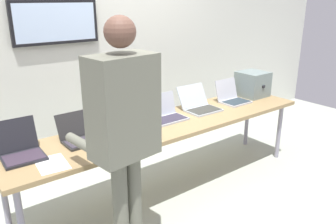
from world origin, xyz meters
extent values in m
cube|color=#9CA295|center=(0.00, 0.00, -0.02)|extent=(8.00, 8.00, 0.04)
cube|color=beige|center=(0.00, 1.13, 1.34)|extent=(8.00, 0.06, 2.67)
cube|color=black|center=(-0.64, 1.08, 1.65)|extent=(0.90, 0.05, 0.44)
cube|color=#AFC7E3|center=(-0.64, 1.06, 1.65)|extent=(0.84, 0.02, 0.38)
cube|color=#93774D|center=(0.00, 0.00, 0.71)|extent=(3.22, 0.70, 0.04)
cylinder|color=gray|center=(1.51, -0.25, 0.35)|extent=(0.05, 0.05, 0.69)
cylinder|color=gray|center=(-1.51, 0.25, 0.35)|extent=(0.05, 0.05, 0.69)
cylinder|color=gray|center=(1.51, 0.25, 0.35)|extent=(0.05, 0.05, 0.69)
cube|color=slate|center=(1.39, 0.12, 0.88)|extent=(0.33, 0.32, 0.30)
cube|color=black|center=(1.39, -0.05, 0.88)|extent=(0.04, 0.01, 0.03)
cube|color=black|center=(-1.36, 0.04, 0.74)|extent=(0.31, 0.27, 0.02)
cube|color=#342936|center=(-1.37, 0.03, 0.76)|extent=(0.28, 0.22, 0.00)
cube|color=black|center=(-1.36, 0.21, 0.88)|extent=(0.31, 0.09, 0.25)
cube|color=#221D32|center=(-1.36, 0.21, 0.88)|extent=(0.28, 0.08, 0.22)
cube|color=#252425|center=(-0.87, 0.05, 0.74)|extent=(0.33, 0.23, 0.02)
cube|color=#332D37|center=(-0.87, 0.04, 0.76)|extent=(0.30, 0.18, 0.00)
cube|color=#252425|center=(-0.87, 0.20, 0.85)|extent=(0.32, 0.10, 0.21)
cube|color=black|center=(-0.87, 0.21, 0.85)|extent=(0.30, 0.08, 0.18)
cube|color=#ACB5BB|center=(-0.40, 0.05, 0.74)|extent=(0.33, 0.26, 0.02)
cube|color=#352D33|center=(-0.40, 0.04, 0.76)|extent=(0.30, 0.21, 0.00)
cube|color=#ACB5BB|center=(-0.39, 0.22, 0.86)|extent=(0.32, 0.12, 0.23)
cube|color=black|center=(-0.39, 0.22, 0.86)|extent=(0.29, 0.10, 0.20)
cube|color=#A9AFBA|center=(0.03, 0.04, 0.74)|extent=(0.35, 0.23, 0.02)
cube|color=#2D2937|center=(0.03, 0.03, 0.76)|extent=(0.32, 0.18, 0.00)
cube|color=#A9AFBA|center=(0.03, 0.18, 0.86)|extent=(0.35, 0.06, 0.22)
cube|color=#2B4F82|center=(0.03, 0.19, 0.86)|extent=(0.32, 0.05, 0.20)
cube|color=#A8B3BC|center=(0.50, 0.04, 0.74)|extent=(0.37, 0.27, 0.02)
cube|color=#33342E|center=(0.50, 0.03, 0.76)|extent=(0.34, 0.21, 0.00)
cube|color=#A8B3BC|center=(0.50, 0.23, 0.86)|extent=(0.36, 0.14, 0.23)
cube|color=#265A3F|center=(0.50, 0.23, 0.86)|extent=(0.34, 0.12, 0.20)
cube|color=#B1B3BB|center=(1.00, 0.03, 0.74)|extent=(0.32, 0.24, 0.02)
cube|color=#263239|center=(1.00, 0.02, 0.76)|extent=(0.30, 0.19, 0.00)
cube|color=#B1B3BB|center=(1.00, 0.19, 0.87)|extent=(0.32, 0.08, 0.23)
cube|color=white|center=(1.00, 0.19, 0.87)|extent=(0.29, 0.06, 0.20)
cylinder|color=#656658|center=(-0.93, -0.64, 0.44)|extent=(0.12, 0.12, 0.87)
cylinder|color=#656658|center=(-0.80, -0.62, 0.44)|extent=(0.12, 0.12, 0.87)
cube|color=#656658|center=(-0.87, -0.63, 1.22)|extent=(0.47, 0.31, 0.69)
sphere|color=brown|center=(-0.87, -0.63, 1.70)|extent=(0.20, 0.20, 0.20)
cylinder|color=#656658|center=(-1.06, -0.36, 0.92)|extent=(0.11, 0.33, 0.07)
cylinder|color=#656658|center=(-0.74, -0.32, 0.92)|extent=(0.11, 0.33, 0.07)
cylinder|color=#3248A2|center=(-0.82, -0.25, 0.77)|extent=(0.08, 0.08, 0.08)
cube|color=white|center=(-1.22, -0.17, 0.73)|extent=(0.24, 0.32, 0.00)
camera|label=1|loc=(-1.92, -2.47, 1.90)|focal=36.38mm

